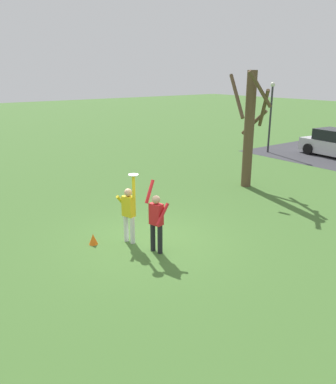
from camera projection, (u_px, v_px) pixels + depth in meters
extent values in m
plane|color=#426B2D|center=(149.00, 241.00, 11.50)|extent=(120.00, 120.00, 0.00)
cylinder|color=silver|center=(126.00, 228.00, 11.42)|extent=(0.14, 0.14, 0.82)
cylinder|color=silver|center=(132.00, 230.00, 11.27)|extent=(0.14, 0.14, 0.82)
cube|color=gold|center=(129.00, 206.00, 11.14)|extent=(0.40, 0.30, 0.60)
sphere|color=tan|center=(128.00, 192.00, 11.01)|extent=(0.23, 0.23, 0.23)
cylinder|color=gold|center=(123.00, 203.00, 11.26)|extent=(0.18, 0.48, 0.58)
cylinder|color=gold|center=(134.00, 187.00, 10.81)|extent=(0.09, 0.09, 0.66)
cylinder|color=black|center=(160.00, 239.00, 10.64)|extent=(0.14, 0.14, 0.82)
cylinder|color=black|center=(153.00, 237.00, 10.80)|extent=(0.14, 0.14, 0.82)
cube|color=red|center=(156.00, 214.00, 10.51)|extent=(0.40, 0.30, 0.60)
sphere|color=tan|center=(156.00, 200.00, 10.39)|extent=(0.23, 0.23, 0.23)
cylinder|color=red|center=(163.00, 214.00, 10.36)|extent=(0.18, 0.48, 0.58)
cylinder|color=red|center=(150.00, 192.00, 10.47)|extent=(0.16, 0.35, 0.64)
cylinder|color=white|center=(133.00, 175.00, 10.71)|extent=(0.29, 0.29, 0.02)
cube|color=#BCBCC1|center=(336.00, 147.00, 23.04)|extent=(4.26, 2.21, 0.80)
cube|color=black|center=(336.00, 135.00, 22.95)|extent=(2.25, 1.84, 0.64)
cylinder|color=black|center=(327.00, 146.00, 24.59)|extent=(0.68, 0.29, 0.66)
cylinder|color=black|center=(308.00, 149.00, 23.69)|extent=(0.68, 0.29, 0.66)
cylinder|color=brown|center=(249.00, 130.00, 16.42)|extent=(0.42, 0.42, 4.91)
cylinder|color=brown|center=(264.00, 108.00, 16.14)|extent=(1.07, 0.88, 1.62)
cylinder|color=brown|center=(260.00, 89.00, 15.43)|extent=(0.40, 1.25, 1.50)
cylinder|color=brown|center=(237.00, 96.00, 15.83)|extent=(1.37, 0.66, 1.75)
cylinder|color=brown|center=(254.00, 122.00, 16.74)|extent=(1.13, 0.49, 1.15)
cylinder|color=#2D2D33|center=(270.00, 120.00, 23.82)|extent=(0.12, 0.12, 4.00)
sphere|color=silver|center=(273.00, 85.00, 23.20)|extent=(0.28, 0.28, 0.28)
cone|color=orange|center=(93.00, 239.00, 11.26)|extent=(0.26, 0.26, 0.32)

